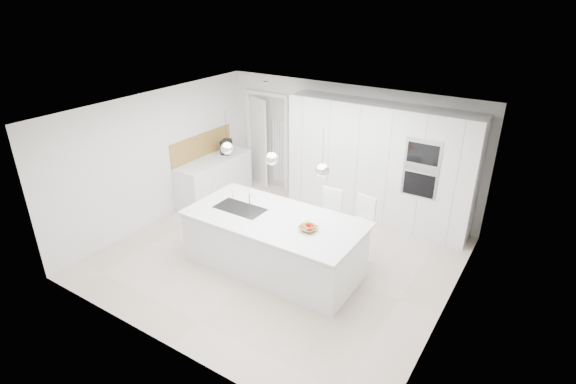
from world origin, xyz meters
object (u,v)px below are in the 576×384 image
Objects in this scene: fruit_bowl at (308,228)px; espresso_machine at (226,147)px; bar_stool_left at (328,223)px; bar_stool_right at (361,231)px; island_base at (273,244)px.

espresso_machine is (-3.19, 1.94, 0.12)m from fruit_bowl.
espresso_machine is 0.26× the size of bar_stool_left.
bar_stool_right is at bearing -35.58° from espresso_machine.
espresso_machine is at bearing 161.18° from bar_stool_left.
espresso_machine is at bearing 148.65° from fruit_bowl.
island_base is 2.44× the size of bar_stool_left.
bar_stool_right is at bearing 64.33° from fruit_bowl.
bar_stool_left is 1.01× the size of bar_stool_right.
bar_stool_left reaches higher than fruit_bowl.
island_base is at bearing -120.19° from bar_stool_left.
espresso_machine is at bearing 142.77° from island_base.
island_base is 9.28× the size of espresso_machine.
bar_stool_left is (-0.14, 0.90, -0.36)m from fruit_bowl.
bar_stool_right is (0.59, 0.04, -0.00)m from bar_stool_left.
island_base is 2.46× the size of bar_stool_right.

